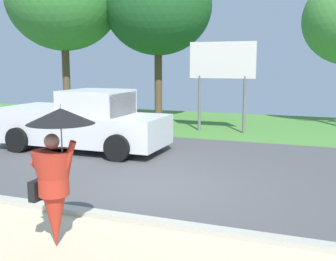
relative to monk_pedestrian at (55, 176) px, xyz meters
name	(u,v)px	position (x,y,z in m)	size (l,w,h in m)	color
ground_plane	(197,160)	(0.25, 6.23, -1.13)	(40.00, 22.00, 0.20)	#4C4C4F
monk_pedestrian	(55,176)	(0.00, 0.00, 0.00)	(1.05, 0.95, 2.13)	#B22D1E
pickup_truck	(84,122)	(-3.38, 6.16, -0.21)	(5.20, 2.28, 1.88)	silver
roadside_billboard	(222,67)	(-0.22, 11.09, 1.47)	(2.60, 0.12, 3.50)	slate
tree_center_back	(158,6)	(-3.88, 13.52, 4.21)	(4.99, 4.99, 7.57)	brown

